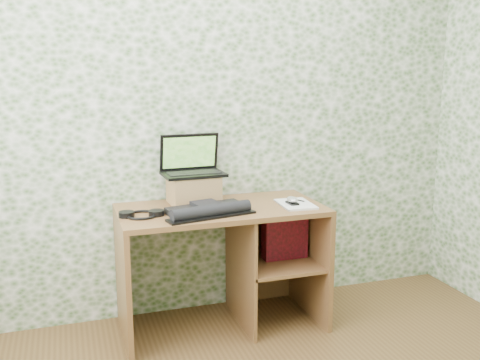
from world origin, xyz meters
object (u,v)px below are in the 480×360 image
object	(u,v)px
laptop	(192,165)
notepad	(296,204)
desk	(232,248)
keyboard	(208,210)
riser	(194,189)

from	to	relation	value
laptop	notepad	bearing A→B (deg)	-28.71
desk	notepad	distance (m)	0.47
keyboard	notepad	world-z (taller)	keyboard
riser	laptop	size ratio (longest dim) A/B	0.77
desk	laptop	distance (m)	0.56
riser	notepad	distance (m)	0.62
notepad	keyboard	bearing A→B (deg)	-173.25
keyboard	notepad	bearing A→B (deg)	-7.86
notepad	laptop	bearing A→B (deg)	157.36
desk	laptop	size ratio (longest dim) A/B	3.21
riser	notepad	xyz separation A→B (m)	(0.57, -0.24, -0.08)
desk	notepad	world-z (taller)	notepad
laptop	notepad	size ratio (longest dim) A/B	1.40
laptop	notepad	distance (m)	0.67
riser	keyboard	world-z (taller)	riser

